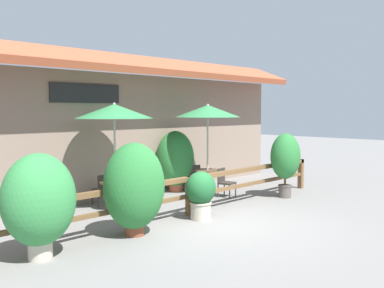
{
  "coord_description": "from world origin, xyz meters",
  "views": [
    {
      "loc": [
        -7.18,
        -6.19,
        2.54
      ],
      "look_at": [
        0.66,
        1.62,
        1.67
      ],
      "focal_mm": 40.0,
      "sensor_mm": 36.0,
      "label": 1
    }
  ],
  "objects_px": {
    "potted_plant_tall_tropical": "(285,158)",
    "potted_plant_corner_fern": "(175,159)",
    "chair_near_wallside": "(103,188)",
    "chair_middle_streetside": "(225,181)",
    "dining_table_near": "(115,187)",
    "patio_umbrella_middle": "(208,111)",
    "chair_near_streetside": "(130,195)",
    "potted_plant_broad_leaf": "(134,187)",
    "patio_umbrella_near": "(114,111)",
    "dining_table_middle": "(208,175)",
    "potted_plant_entrance_palm": "(39,201)",
    "chair_middle_wallside": "(193,176)",
    "potted_plant_small_flowering": "(201,192)"
  },
  "relations": [
    {
      "from": "patio_umbrella_near",
      "to": "potted_plant_tall_tropical",
      "type": "distance_m",
      "value": 5.11
    },
    {
      "from": "patio_umbrella_middle",
      "to": "potted_plant_corner_fern",
      "type": "height_order",
      "value": "patio_umbrella_middle"
    },
    {
      "from": "chair_middle_wallside",
      "to": "chair_middle_streetside",
      "type": "bearing_deg",
      "value": 107.19
    },
    {
      "from": "dining_table_middle",
      "to": "potted_plant_corner_fern",
      "type": "bearing_deg",
      "value": 111.87
    },
    {
      "from": "patio_umbrella_near",
      "to": "potted_plant_broad_leaf",
      "type": "height_order",
      "value": "patio_umbrella_near"
    },
    {
      "from": "dining_table_middle",
      "to": "potted_plant_broad_leaf",
      "type": "xyz_separation_m",
      "value": [
        -4.22,
        -1.88,
        0.42
      ]
    },
    {
      "from": "patio_umbrella_near",
      "to": "potted_plant_corner_fern",
      "type": "bearing_deg",
      "value": 14.59
    },
    {
      "from": "chair_near_wallside",
      "to": "potted_plant_small_flowering",
      "type": "relative_size",
      "value": 0.74
    },
    {
      "from": "chair_middle_wallside",
      "to": "potted_plant_broad_leaf",
      "type": "bearing_deg",
      "value": 45.82
    },
    {
      "from": "dining_table_near",
      "to": "potted_plant_tall_tropical",
      "type": "xyz_separation_m",
      "value": [
        4.39,
        -2.24,
        0.58
      ]
    },
    {
      "from": "potted_plant_tall_tropical",
      "to": "potted_plant_small_flowering",
      "type": "height_order",
      "value": "potted_plant_tall_tropical"
    },
    {
      "from": "dining_table_near",
      "to": "dining_table_middle",
      "type": "relative_size",
      "value": 1.0
    },
    {
      "from": "patio_umbrella_near",
      "to": "potted_plant_small_flowering",
      "type": "distance_m",
      "value": 3.04
    },
    {
      "from": "chair_middle_streetside",
      "to": "potted_plant_tall_tropical",
      "type": "distance_m",
      "value": 1.88
    },
    {
      "from": "potted_plant_tall_tropical",
      "to": "potted_plant_corner_fern",
      "type": "distance_m",
      "value": 3.38
    },
    {
      "from": "chair_near_wallside",
      "to": "potted_plant_tall_tropical",
      "type": "relative_size",
      "value": 0.45
    },
    {
      "from": "patio_umbrella_near",
      "to": "dining_table_middle",
      "type": "relative_size",
      "value": 3.37
    },
    {
      "from": "potted_plant_corner_fern",
      "to": "potted_plant_small_flowering",
      "type": "bearing_deg",
      "value": -123.25
    },
    {
      "from": "patio_umbrella_middle",
      "to": "chair_middle_wallside",
      "type": "xyz_separation_m",
      "value": [
        0.0,
        0.65,
        -2.05
      ]
    },
    {
      "from": "dining_table_near",
      "to": "potted_plant_tall_tropical",
      "type": "distance_m",
      "value": 4.96
    },
    {
      "from": "chair_middle_wallside",
      "to": "potted_plant_tall_tropical",
      "type": "xyz_separation_m",
      "value": [
        1.21,
        -2.6,
        0.7
      ]
    },
    {
      "from": "chair_middle_streetside",
      "to": "dining_table_near",
      "type": "bearing_deg",
      "value": 151.71
    },
    {
      "from": "chair_middle_wallside",
      "to": "potted_plant_corner_fern",
      "type": "distance_m",
      "value": 0.77
    },
    {
      "from": "chair_near_streetside",
      "to": "patio_umbrella_middle",
      "type": "xyz_separation_m",
      "value": [
        3.17,
        0.34,
        2.05
      ]
    },
    {
      "from": "chair_middle_wallside",
      "to": "potted_plant_tall_tropical",
      "type": "distance_m",
      "value": 2.95
    },
    {
      "from": "chair_near_wallside",
      "to": "patio_umbrella_middle",
      "type": "relative_size",
      "value": 0.31
    },
    {
      "from": "chair_near_streetside",
      "to": "potted_plant_broad_leaf",
      "type": "xyz_separation_m",
      "value": [
        -1.05,
        -1.54,
        0.54
      ]
    },
    {
      "from": "patio_umbrella_near",
      "to": "potted_plant_entrance_palm",
      "type": "bearing_deg",
      "value": -144.89
    },
    {
      "from": "potted_plant_small_flowering",
      "to": "patio_umbrella_middle",
      "type": "bearing_deg",
      "value": 39.81
    },
    {
      "from": "dining_table_near",
      "to": "chair_middle_wallside",
      "type": "height_order",
      "value": "chair_middle_wallside"
    },
    {
      "from": "potted_plant_corner_fern",
      "to": "chair_near_streetside",
      "type": "bearing_deg",
      "value": -154.12
    },
    {
      "from": "patio_umbrella_near",
      "to": "dining_table_near",
      "type": "bearing_deg",
      "value": 180.0
    },
    {
      "from": "patio_umbrella_middle",
      "to": "potted_plant_small_flowering",
      "type": "height_order",
      "value": "patio_umbrella_middle"
    },
    {
      "from": "chair_middle_streetside",
      "to": "potted_plant_small_flowering",
      "type": "distance_m",
      "value": 2.73
    },
    {
      "from": "patio_umbrella_middle",
      "to": "potted_plant_tall_tropical",
      "type": "distance_m",
      "value": 2.67
    },
    {
      "from": "potted_plant_broad_leaf",
      "to": "potted_plant_entrance_palm",
      "type": "bearing_deg",
      "value": 179.39
    },
    {
      "from": "chair_middle_wallside",
      "to": "potted_plant_corner_fern",
      "type": "height_order",
      "value": "potted_plant_corner_fern"
    },
    {
      "from": "dining_table_middle",
      "to": "potted_plant_corner_fern",
      "type": "relative_size",
      "value": 0.43
    },
    {
      "from": "potted_plant_broad_leaf",
      "to": "chair_near_wallside",
      "type": "bearing_deg",
      "value": 68.88
    },
    {
      "from": "patio_umbrella_near",
      "to": "patio_umbrella_middle",
      "type": "height_order",
      "value": "same"
    },
    {
      "from": "chair_middle_streetside",
      "to": "patio_umbrella_middle",
      "type": "bearing_deg",
      "value": 82.75
    },
    {
      "from": "dining_table_near",
      "to": "potted_plant_tall_tropical",
      "type": "bearing_deg",
      "value": -27.04
    },
    {
      "from": "dining_table_near",
      "to": "potted_plant_small_flowering",
      "type": "xyz_separation_m",
      "value": [
        0.83,
        -2.23,
        0.05
      ]
    },
    {
      "from": "potted_plant_entrance_palm",
      "to": "potted_plant_corner_fern",
      "type": "xyz_separation_m",
      "value": [
        5.82,
        2.87,
        0.0
      ]
    },
    {
      "from": "dining_table_near",
      "to": "patio_umbrella_near",
      "type": "bearing_deg",
      "value": 0.0
    },
    {
      "from": "dining_table_middle",
      "to": "chair_middle_wallside",
      "type": "height_order",
      "value": "chair_middle_wallside"
    },
    {
      "from": "potted_plant_entrance_palm",
      "to": "chair_near_wallside",
      "type": "bearing_deg",
      "value": 41.99
    },
    {
      "from": "patio_umbrella_middle",
      "to": "potted_plant_tall_tropical",
      "type": "height_order",
      "value": "patio_umbrella_middle"
    },
    {
      "from": "dining_table_middle",
      "to": "potted_plant_entrance_palm",
      "type": "height_order",
      "value": "potted_plant_entrance_palm"
    },
    {
      "from": "patio_umbrella_middle",
      "to": "patio_umbrella_near",
      "type": "bearing_deg",
      "value": 174.87
    }
  ]
}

